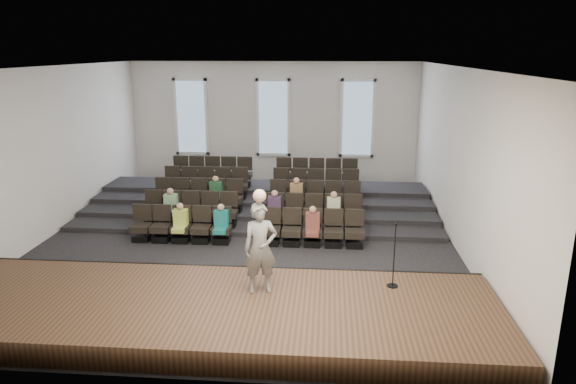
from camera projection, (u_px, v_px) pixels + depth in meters
The scene contains 14 objects.
ground at pixel (249, 236), 15.53m from camera, with size 14.00×14.00×0.00m, color black.
ceiling at pixel (246, 67), 14.18m from camera, with size 12.00×14.00×0.02m, color white.
wall_back at pixel (273, 122), 21.60m from camera, with size 12.00×0.04×5.00m, color silver.
wall_front at pixel (179, 244), 8.12m from camera, with size 12.00×0.04×5.00m, color silver.
wall_left at pixel (48, 152), 15.32m from camera, with size 0.04×14.00×5.00m, color silver.
wall_right at pixel (460, 159), 14.40m from camera, with size 0.04×14.00×5.00m, color silver.
stage at pixel (212, 312), 10.57m from camera, with size 11.80×3.60×0.50m, color #49361F.
stage_lip at pixel (228, 276), 12.27m from camera, with size 11.80×0.06×0.52m, color black.
risers at pixel (263, 201), 18.52m from camera, with size 11.80×4.80×0.60m.
seating_rows at pixel (256, 201), 16.83m from camera, with size 6.80×4.70×1.67m.
windows at pixel (273, 118), 21.48m from camera, with size 8.44×0.10×3.24m.
audience at pixel (251, 208), 15.62m from camera, with size 5.45×2.64×1.10m.
speaker at pixel (260, 248), 10.70m from camera, with size 0.71×0.46×1.94m, color slate.
mic_stand at pixel (393, 268), 11.04m from camera, with size 0.24×0.24×1.46m.
Camera 1 is at (2.32, -14.46, 5.48)m, focal length 32.00 mm.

